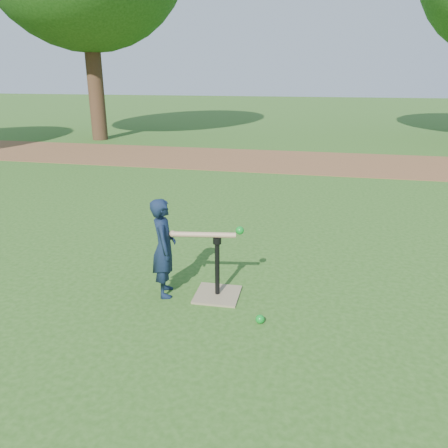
# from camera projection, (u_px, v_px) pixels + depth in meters

# --- Properties ---
(ground) EXTENTS (80.00, 80.00, 0.00)m
(ground) POSITION_uv_depth(u_px,v_px,m) (177.00, 308.00, 4.09)
(ground) COLOR #285116
(ground) RESTS_ON ground
(dirt_strip) EXTENTS (24.00, 3.00, 0.01)m
(dirt_strip) POSITION_uv_depth(u_px,v_px,m) (271.00, 160.00, 11.01)
(dirt_strip) COLOR brown
(dirt_strip) RESTS_ON ground
(child) EXTENTS (0.34, 0.42, 0.98)m
(child) POSITION_uv_depth(u_px,v_px,m) (164.00, 248.00, 4.21)
(child) COLOR #101C32
(child) RESTS_ON ground
(wiffle_ball_ground) EXTENTS (0.08, 0.08, 0.08)m
(wiffle_ball_ground) POSITION_uv_depth(u_px,v_px,m) (260.00, 319.00, 3.83)
(wiffle_ball_ground) COLOR #0C8820
(wiffle_ball_ground) RESTS_ON ground
(batting_tee) EXTENTS (0.44, 0.44, 0.61)m
(batting_tee) POSITION_uv_depth(u_px,v_px,m) (217.00, 286.00, 4.29)
(batting_tee) COLOR #8C7B59
(batting_tee) RESTS_ON ground
(swing_action) EXTENTS (0.69, 0.23, 0.10)m
(swing_action) POSITION_uv_depth(u_px,v_px,m) (208.00, 234.00, 4.13)
(swing_action) COLOR tan
(swing_action) RESTS_ON ground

